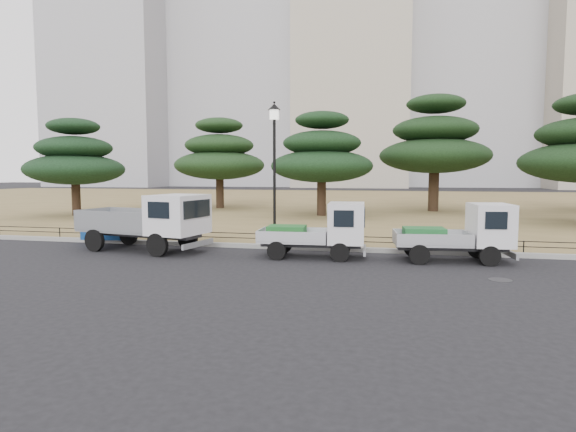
% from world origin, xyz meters
% --- Properties ---
extents(ground, '(220.00, 220.00, 0.00)m').
position_xyz_m(ground, '(0.00, 0.00, 0.00)').
color(ground, black).
extents(lawn, '(120.00, 56.00, 0.15)m').
position_xyz_m(lawn, '(0.00, 30.60, 0.07)').
color(lawn, olive).
rests_on(lawn, ground).
extents(curb, '(120.00, 0.25, 0.16)m').
position_xyz_m(curb, '(0.00, 2.60, 0.08)').
color(curb, gray).
rests_on(curb, ground).
extents(truck_large, '(5.00, 2.67, 2.07)m').
position_xyz_m(truck_large, '(-4.96, 1.12, 1.15)').
color(truck_large, black).
rests_on(truck_large, ground).
extents(truck_kei_front, '(3.58, 1.72, 1.85)m').
position_xyz_m(truck_kei_front, '(1.31, 1.12, 0.92)').
color(truck_kei_front, black).
rests_on(truck_kei_front, ground).
extents(truck_kei_rear, '(3.70, 1.87, 1.86)m').
position_xyz_m(truck_kei_rear, '(5.81, 1.39, 0.93)').
color(truck_kei_rear, black).
rests_on(truck_kei_rear, ground).
extents(street_lamp, '(0.47, 0.47, 5.25)m').
position_xyz_m(street_lamp, '(-0.73, 2.90, 3.70)').
color(street_lamp, black).
rests_on(street_lamp, lawn).
extents(pipe_fence, '(38.00, 0.04, 0.40)m').
position_xyz_m(pipe_fence, '(0.00, 2.75, 0.44)').
color(pipe_fence, black).
rests_on(pipe_fence, lawn).
extents(tarp_pile, '(1.84, 1.45, 1.14)m').
position_xyz_m(tarp_pile, '(-7.79, 2.86, 0.60)').
color(tarp_pile, navy).
rests_on(tarp_pile, lawn).
extents(manhole, '(0.60, 0.60, 0.01)m').
position_xyz_m(manhole, '(6.50, -1.20, 0.01)').
color(manhole, '#2D2D30').
rests_on(manhole, ground).
extents(pine_west_far, '(6.01, 6.01, 6.07)m').
position_xyz_m(pine_west_far, '(-15.92, 11.90, 3.65)').
color(pine_west_far, black).
rests_on(pine_west_far, lawn).
extents(pine_west_near, '(6.84, 6.84, 6.84)m').
position_xyz_m(pine_west_near, '(-9.43, 20.12, 4.09)').
color(pine_west_near, black).
rests_on(pine_west_near, lawn).
extents(pine_center_left, '(6.39, 6.39, 6.49)m').
position_xyz_m(pine_center_left, '(-0.82, 15.32, 3.90)').
color(pine_center_left, black).
rests_on(pine_center_left, lawn).
extents(pine_center_right, '(7.61, 7.61, 8.07)m').
position_xyz_m(pine_center_right, '(6.33, 20.47, 4.83)').
color(pine_center_right, black).
rests_on(pine_center_right, lawn).
extents(tower_far_west, '(24.00, 20.00, 65.00)m').
position_xyz_m(tower_far_west, '(-55.00, 80.00, 32.50)').
color(tower_far_west, '#A0A0A5').
rests_on(tower_far_west, ground).
extents(tower_center_left, '(22.00, 20.00, 55.00)m').
position_xyz_m(tower_center_left, '(-5.00, 85.00, 27.50)').
color(tower_center_left, '#AAA08C').
rests_on(tower_center_left, ground).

